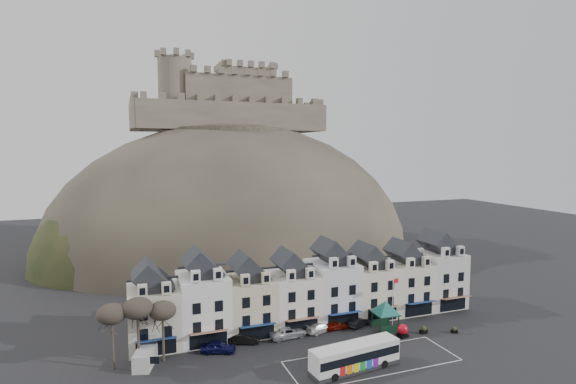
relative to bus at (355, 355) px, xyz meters
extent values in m
plane|color=black|center=(1.19, 0.02, -1.83)|extent=(300.00, 300.00, 0.00)
cube|color=silver|center=(3.19, 1.27, -1.83)|extent=(22.00, 7.50, 0.01)
cube|color=beige|center=(-22.61, 16.02, 2.17)|extent=(6.80, 8.00, 8.00)
cube|color=#21252A|center=(-22.61, 16.02, 7.37)|extent=(6.80, 5.76, 2.80)
cube|color=beige|center=(-24.11, 12.42, 7.07)|extent=(1.20, 0.80, 1.60)
cube|color=beige|center=(-21.12, 12.42, 7.07)|extent=(1.20, 0.80, 1.60)
cube|color=black|center=(-22.61, 11.99, -0.53)|extent=(5.10, 0.06, 2.20)
cube|color=navy|center=(-22.61, 11.32, 0.77)|extent=(5.10, 1.29, 0.43)
cube|color=white|center=(-15.81, 16.02, 2.77)|extent=(6.80, 8.00, 9.20)
cube|color=#21252A|center=(-15.81, 16.02, 8.57)|extent=(6.80, 5.76, 2.80)
cube|color=white|center=(-17.31, 12.42, 8.27)|extent=(1.20, 0.80, 1.60)
cube|color=white|center=(-14.32, 12.42, 8.27)|extent=(1.20, 0.80, 1.60)
cube|color=black|center=(-15.81, 11.99, -0.53)|extent=(5.10, 0.06, 2.20)
cube|color=maroon|center=(-15.81, 11.32, 0.77)|extent=(5.10, 1.29, 0.43)
cube|color=beige|center=(-9.01, 16.02, 2.17)|extent=(6.80, 8.00, 8.00)
cube|color=#21252A|center=(-9.01, 16.02, 7.37)|extent=(6.80, 5.76, 2.80)
cube|color=beige|center=(-10.51, 12.42, 7.07)|extent=(1.20, 0.80, 1.60)
cube|color=beige|center=(-7.52, 12.42, 7.07)|extent=(1.20, 0.80, 1.60)
cube|color=black|center=(-9.01, 11.99, -0.53)|extent=(5.10, 0.06, 2.20)
cube|color=navy|center=(-9.01, 11.32, 0.77)|extent=(5.10, 1.29, 0.43)
cube|color=white|center=(-2.21, 16.02, 2.17)|extent=(6.80, 8.00, 8.00)
cube|color=#21252A|center=(-2.21, 16.02, 7.37)|extent=(6.80, 5.76, 2.80)
cube|color=white|center=(-3.71, 12.42, 7.07)|extent=(1.20, 0.80, 1.60)
cube|color=white|center=(-0.72, 12.42, 7.07)|extent=(1.20, 0.80, 1.60)
cube|color=black|center=(-2.21, 11.99, -0.53)|extent=(5.10, 0.06, 2.20)
cube|color=maroon|center=(-2.21, 11.32, 0.77)|extent=(5.10, 1.29, 0.43)
cube|color=white|center=(4.59, 16.02, 2.77)|extent=(6.80, 8.00, 9.20)
cube|color=#21252A|center=(4.59, 16.02, 8.57)|extent=(6.80, 5.76, 2.80)
cube|color=white|center=(3.09, 12.42, 8.27)|extent=(1.20, 0.80, 1.60)
cube|color=white|center=(6.08, 12.42, 8.27)|extent=(1.20, 0.80, 1.60)
cube|color=black|center=(4.59, 11.99, -0.53)|extent=(5.10, 0.06, 2.20)
cube|color=navy|center=(4.59, 11.32, 0.77)|extent=(5.10, 1.29, 0.43)
cube|color=#EDE4CD|center=(11.39, 16.02, 2.17)|extent=(6.80, 8.00, 8.00)
cube|color=#21252A|center=(11.39, 16.02, 7.37)|extent=(6.80, 5.76, 2.80)
cube|color=#EDE4CD|center=(9.89, 12.42, 7.07)|extent=(1.20, 0.80, 1.60)
cube|color=#EDE4CD|center=(12.88, 12.42, 7.07)|extent=(1.20, 0.80, 1.60)
cube|color=black|center=(11.39, 11.99, -0.53)|extent=(5.10, 0.06, 2.20)
cube|color=maroon|center=(11.39, 11.32, 0.77)|extent=(5.10, 1.29, 0.43)
cube|color=silver|center=(18.19, 16.02, 2.17)|extent=(6.80, 8.00, 8.00)
cube|color=#21252A|center=(18.19, 16.02, 7.37)|extent=(6.80, 5.76, 2.80)
cube|color=silver|center=(16.69, 12.42, 7.07)|extent=(1.20, 0.80, 1.60)
cube|color=silver|center=(19.68, 12.42, 7.07)|extent=(1.20, 0.80, 1.60)
cube|color=black|center=(18.19, 11.99, -0.53)|extent=(5.10, 0.06, 2.20)
cube|color=navy|center=(18.19, 11.32, 0.77)|extent=(5.10, 1.29, 0.43)
cube|color=silver|center=(24.99, 16.02, 2.77)|extent=(6.80, 8.00, 9.20)
cube|color=#21252A|center=(24.99, 16.02, 8.57)|extent=(6.80, 5.76, 2.80)
cube|color=silver|center=(23.49, 12.42, 8.27)|extent=(1.20, 0.80, 1.60)
cube|color=silver|center=(26.48, 12.42, 8.27)|extent=(1.20, 0.80, 1.60)
cube|color=black|center=(24.99, 11.99, -0.53)|extent=(5.10, 0.06, 2.20)
cube|color=maroon|center=(24.99, 11.32, 0.77)|extent=(5.10, 1.29, 0.43)
ellipsoid|color=#312D26|center=(1.19, 70.02, -1.83)|extent=(96.00, 76.00, 68.00)
ellipsoid|color=#233018|center=(-20.81, 64.02, -1.83)|extent=(52.00, 44.00, 42.00)
ellipsoid|color=#312D26|center=(25.19, 74.02, -1.83)|extent=(56.00, 48.00, 46.00)
ellipsoid|color=#233018|center=(-2.81, 56.02, -1.83)|extent=(40.00, 28.00, 28.00)
ellipsoid|color=#312D26|center=(11.19, 58.02, -1.83)|extent=(36.00, 28.00, 24.00)
cylinder|color=#312D26|center=(1.19, 70.02, 29.17)|extent=(30.00, 30.00, 3.00)
cube|color=brown|center=(1.19, 66.02, 33.67)|extent=(48.00, 2.20, 7.00)
cube|color=brown|center=(1.19, 86.02, 33.67)|extent=(48.00, 2.20, 7.00)
cube|color=brown|center=(-22.81, 76.02, 33.67)|extent=(2.20, 22.00, 7.00)
cube|color=brown|center=(25.19, 76.02, 33.67)|extent=(2.20, 22.00, 7.00)
cube|color=brown|center=(3.19, 76.02, 39.17)|extent=(28.00, 18.00, 10.00)
cube|color=brown|center=(7.19, 78.02, 40.67)|extent=(14.00, 12.00, 13.00)
cylinder|color=brown|center=(-12.81, 72.02, 39.17)|extent=(8.40, 8.40, 18.00)
cylinder|color=silver|center=(7.19, 78.02, 49.67)|extent=(0.16, 0.16, 5.00)
cylinder|color=#342A21|center=(-27.81, 10.52, 1.04)|extent=(0.32, 0.32, 5.74)
ellipsoid|color=#383028|center=(-27.81, 10.52, 5.14)|extent=(3.61, 3.61, 2.54)
cylinder|color=#342A21|center=(-24.81, 10.52, 1.18)|extent=(0.32, 0.32, 6.02)
ellipsoid|color=#383028|center=(-24.81, 10.52, 5.48)|extent=(3.78, 3.78, 2.67)
cylinder|color=#342A21|center=(-21.81, 10.52, 0.90)|extent=(0.32, 0.32, 5.46)
ellipsoid|color=#383028|center=(-21.81, 10.52, 4.80)|extent=(3.43, 3.43, 2.42)
cube|color=#262628|center=(0.00, 0.00, -1.46)|extent=(11.96, 4.06, 0.53)
cube|color=silver|center=(0.00, 0.00, 0.10)|extent=(11.95, 4.01, 2.69)
cube|color=black|center=(0.00, 0.00, 0.25)|extent=(11.73, 4.06, 1.01)
cube|color=silver|center=(0.00, 0.00, 1.31)|extent=(11.71, 3.87, 0.27)
cube|color=orange|center=(5.77, 0.67, 1.13)|extent=(0.21, 1.28, 0.30)
cylinder|color=black|center=(3.63, -0.79, -1.35)|extent=(1.06, 0.46, 1.02)
cylinder|color=black|center=(3.35, 1.60, -1.35)|extent=(1.06, 0.46, 1.02)
cylinder|color=black|center=(-3.59, -1.63, -1.35)|extent=(1.06, 0.46, 1.02)
cylinder|color=black|center=(-3.87, 0.76, -1.35)|extent=(1.06, 0.46, 1.02)
cube|color=black|center=(8.94, 10.90, -0.57)|extent=(0.16, 0.16, 2.51)
cube|color=black|center=(11.76, 10.78, -0.57)|extent=(0.16, 0.16, 2.51)
cube|color=black|center=(8.82, 8.08, -0.57)|extent=(0.16, 0.16, 2.51)
cube|color=black|center=(11.64, 7.97, -0.57)|extent=(0.16, 0.16, 2.51)
cube|color=black|center=(10.29, 9.43, 0.68)|extent=(3.59, 3.59, 0.13)
cone|color=#135153|center=(10.29, 9.43, 1.62)|extent=(6.91, 6.91, 1.88)
cube|color=black|center=(11.19, 6.24, -1.59)|extent=(1.41, 1.41, 0.48)
sphere|color=red|center=(11.19, 6.24, -0.72)|extent=(1.51, 1.51, 1.51)
cylinder|color=silver|center=(11.18, 8.88, 2.19)|extent=(0.12, 0.12, 8.03)
cube|color=red|center=(11.72, 9.02, 5.60)|extent=(1.08, 0.31, 0.70)
cube|color=silver|center=(-24.10, 10.00, -0.76)|extent=(3.32, 5.07, 2.14)
cube|color=black|center=(-24.10, 10.00, -0.35)|extent=(1.87, 0.64, 0.92)
cube|color=black|center=(14.79, 6.21, -1.55)|extent=(1.16, 0.63, 0.57)
sphere|color=#233018|center=(14.79, 6.21, -1.09)|extent=(0.79, 0.79, 0.79)
cube|color=black|center=(19.19, 4.83, -1.60)|extent=(1.01, 0.72, 0.46)
sphere|color=#233018|center=(19.19, 4.83, -1.23)|extent=(0.64, 0.64, 0.64)
imported|color=#0C0C3C|center=(-14.81, 10.44, -1.04)|extent=(4.97, 3.31, 1.57)
imported|color=black|center=(-10.98, 12.02, -1.09)|extent=(4.78, 3.03, 1.49)
imported|color=silver|center=(-4.41, 11.85, -1.06)|extent=(5.70, 3.10, 1.55)
imported|color=white|center=(0.79, 12.02, -1.13)|extent=(5.18, 3.21, 1.40)
imported|color=#5F0E05|center=(3.23, 12.02, -1.14)|extent=(4.06, 1.68, 1.38)
imported|color=black|center=(7.19, 11.82, -1.16)|extent=(4.29, 2.90, 1.34)
camera|label=1|loc=(-25.94, -46.68, 25.09)|focal=28.00mm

